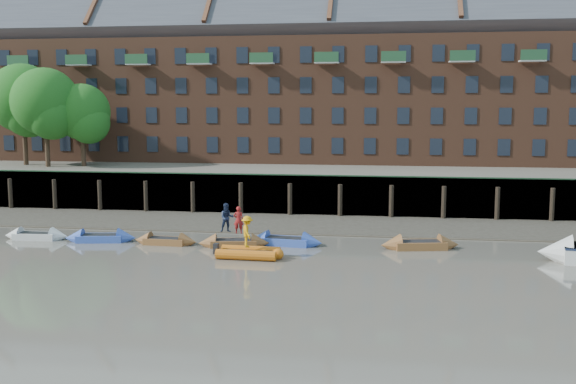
% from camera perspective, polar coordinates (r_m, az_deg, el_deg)
% --- Properties ---
extents(ground, '(220.00, 220.00, 0.00)m').
position_cam_1_polar(ground, '(32.53, -1.88, -8.35)').
color(ground, '#656056').
rests_on(ground, ground).
extents(foreshore, '(110.00, 8.00, 0.50)m').
position_cam_1_polar(foreshore, '(49.91, 1.82, -2.78)').
color(foreshore, '#3D382F').
rests_on(foreshore, ground).
extents(mud_band, '(110.00, 1.60, 0.10)m').
position_cam_1_polar(mud_band, '(46.59, 1.34, -3.51)').
color(mud_band, '#4C4336').
rests_on(mud_band, ground).
extents(river_wall, '(110.00, 1.23, 3.30)m').
position_cam_1_polar(river_wall, '(53.96, 2.36, -0.29)').
color(river_wall, '#2D2A26').
rests_on(river_wall, ground).
extents(bank_terrace, '(110.00, 28.00, 3.20)m').
position_cam_1_polar(bank_terrace, '(67.42, 3.59, 1.25)').
color(bank_terrace, '#5E594D').
rests_on(bank_terrace, ground).
extents(apartment_terrace, '(80.60, 15.56, 20.98)m').
position_cam_1_polar(apartment_terrace, '(68.14, 3.74, 10.77)').
color(apartment_terrace, brown).
rests_on(apartment_terrace, bank_terrace).
extents(tree_cluster, '(11.76, 7.74, 9.40)m').
position_cam_1_polar(tree_cluster, '(66.01, -19.99, 7.13)').
color(tree_cluster, '#3A281C').
rests_on(tree_cluster, bank_terrace).
extents(rowboat_0, '(4.37, 1.45, 1.25)m').
position_cam_1_polar(rowboat_0, '(47.53, -20.53, -3.50)').
color(rowboat_0, silver).
rests_on(rowboat_0, ground).
extents(rowboat_1, '(4.70, 2.07, 1.32)m').
position_cam_1_polar(rowboat_1, '(45.44, -15.59, -3.77)').
color(rowboat_1, '#3858BE').
rests_on(rowboat_1, ground).
extents(rowboat_2, '(4.16, 1.38, 1.19)m').
position_cam_1_polar(rowboat_2, '(43.64, -10.32, -4.10)').
color(rowboat_2, brown).
rests_on(rowboat_2, ground).
extents(rowboat_3, '(4.59, 2.08, 1.29)m').
position_cam_1_polar(rowboat_3, '(42.36, -4.60, -4.33)').
color(rowboat_3, brown).
rests_on(rowboat_3, ground).
extents(rowboat_4, '(4.87, 1.94, 1.38)m').
position_cam_1_polar(rowboat_4, '(42.74, -0.21, -4.18)').
color(rowboat_4, '#3858BE').
rests_on(rowboat_4, ground).
extents(rowboat_6, '(5.03, 2.33, 1.41)m').
position_cam_1_polar(rowboat_6, '(42.38, 11.11, -4.41)').
color(rowboat_6, brown).
rests_on(rowboat_6, ground).
extents(rib_tender, '(3.88, 1.97, 0.67)m').
position_cam_1_polar(rib_tender, '(39.24, -3.14, -5.17)').
color(rib_tender, '#CB6513').
rests_on(rib_tender, ground).
extents(person_rower_a, '(0.68, 0.51, 1.71)m').
position_cam_1_polar(person_rower_a, '(41.94, -4.21, -2.37)').
color(person_rower_a, maroon).
rests_on(person_rower_a, rowboat_3).
extents(person_rower_b, '(1.07, 0.94, 1.83)m').
position_cam_1_polar(person_rower_b, '(42.43, -5.19, -2.18)').
color(person_rower_b, '#19233F').
rests_on(person_rower_b, rowboat_3).
extents(person_rib_crew, '(1.04, 1.34, 1.82)m').
position_cam_1_polar(person_rib_crew, '(39.08, -3.47, -3.36)').
color(person_rib_crew, orange).
rests_on(person_rib_crew, rib_tender).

